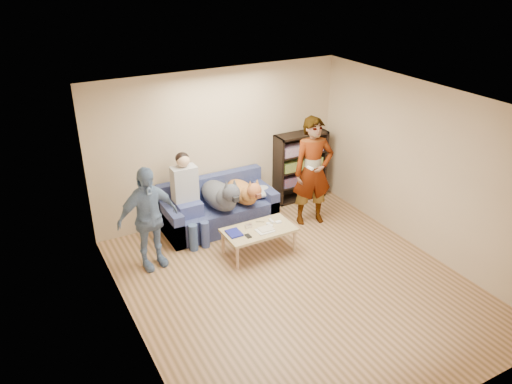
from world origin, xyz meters
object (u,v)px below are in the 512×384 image
camera_silver (248,226)px  dog_gray (221,195)px  person_seated (187,194)px  notebook_blue (234,233)px  sofa (218,210)px  dog_tan (244,192)px  person_standing_right (313,171)px  coffee_table (259,231)px  bookshelf (300,165)px  person_standing_left (148,219)px

camera_silver → dog_gray: size_ratio=0.09×
camera_silver → person_seated: person_seated is taller
notebook_blue → sofa: size_ratio=0.14×
camera_silver → dog_tan: (0.32, 0.77, 0.18)m
person_standing_right → dog_tan: 1.21m
notebook_blue → person_seated: size_ratio=0.18×
coffee_table → person_seated: bearing=128.3°
bookshelf → sofa: bearing=-172.6°
camera_silver → sofa: (-0.07, 0.98, -0.16)m
person_standing_right → coffee_table: size_ratio=1.72×
person_standing_left → person_seated: bearing=24.5°
person_standing_right → person_seated: bearing=179.6°
person_standing_right → person_seated: size_ratio=1.28×
person_standing_left → bookshelf: (3.19, 0.88, -0.12)m
person_standing_left → camera_silver: 1.54m
person_seated → person_standing_right: bearing=-14.0°
camera_silver → person_seated: (-0.65, 0.85, 0.33)m
notebook_blue → dog_tan: size_ratio=0.22×
notebook_blue → coffee_table: notebook_blue is taller
dog_tan → bookshelf: 1.48m
person_seated → bookshelf: (2.38, 0.36, -0.09)m
sofa → person_seated: 0.77m
person_standing_right → sofa: (-1.48, 0.64, -0.66)m
person_standing_right → dog_gray: 1.59m
person_standing_right → person_seated: person_standing_right is taller
person_standing_right → bookshelf: person_standing_right is taller
person_standing_right → camera_silver: bearing=-152.8°
bookshelf → camera_silver: bearing=-145.0°
dog_tan → coffee_table: bearing=-103.0°
coffee_table → person_standing_right: bearing=19.7°
dog_tan → sofa: bearing=151.6°
person_seated → bookshelf: size_ratio=1.13×
sofa → bookshelf: size_ratio=1.46×
notebook_blue → coffee_table: size_ratio=0.24×
person_standing_right → dog_tan: (-1.08, 0.43, -0.32)m
person_standing_right → coffee_table: person_standing_right is taller
sofa → bookshelf: (1.80, 0.23, 0.40)m
notebook_blue → coffee_table: bearing=-7.1°
dog_tan → camera_silver: bearing=-112.9°
person_standing_right → camera_silver: size_ratio=17.15×
person_standing_left → dog_tan: (1.78, 0.43, -0.17)m
person_standing_left → sofa: bearing=16.8°
person_standing_left → dog_tan: size_ratio=1.38×
sofa → person_seated: person_seated is taller
camera_silver → sofa: bearing=94.0°
person_seated → coffee_table: (0.77, -0.97, -0.40)m
person_standing_left → notebook_blue: bearing=-27.1°
sofa → bookshelf: 1.86m
notebook_blue → sofa: 1.08m
notebook_blue → coffee_table: (0.40, -0.05, -0.06)m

